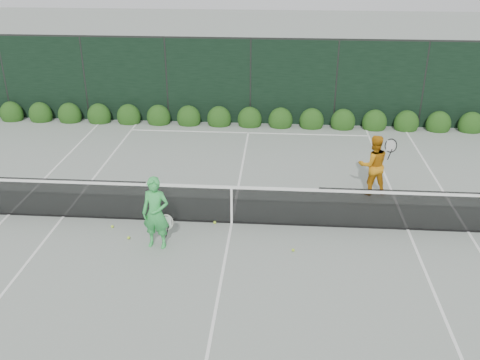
{
  "coord_description": "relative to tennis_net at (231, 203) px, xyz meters",
  "views": [
    {
      "loc": [
        1.04,
        -11.07,
        6.24
      ],
      "look_at": [
        0.18,
        0.3,
        1.0
      ],
      "focal_mm": 40.0,
      "sensor_mm": 36.0,
      "label": 1
    }
  ],
  "objects": [
    {
      "name": "court_lines",
      "position": [
        0.02,
        0.0,
        -0.53
      ],
      "size": [
        11.03,
        23.83,
        0.01
      ],
      "color": "white",
      "rests_on": "ground"
    },
    {
      "name": "hedge_row",
      "position": [
        0.02,
        7.15,
        -0.3
      ],
      "size": [
        31.66,
        0.65,
        0.94
      ],
      "color": "#143C10",
      "rests_on": "ground"
    },
    {
      "name": "ground",
      "position": [
        0.02,
        0.0,
        -0.53
      ],
      "size": [
        80.0,
        80.0,
        0.0
      ],
      "primitive_type": "plane",
      "color": "gray",
      "rests_on": "ground"
    },
    {
      "name": "tennis_net",
      "position": [
        0.0,
        0.0,
        0.0
      ],
      "size": [
        12.9,
        0.1,
        1.07
      ],
      "color": "black",
      "rests_on": "ground"
    },
    {
      "name": "tennis_balls",
      "position": [
        -0.97,
        -0.63,
        -0.5
      ],
      "size": [
        4.28,
        1.15,
        0.07
      ],
      "color": "#B6E132",
      "rests_on": "ground"
    },
    {
      "name": "windscreen_fence",
      "position": [
        0.02,
        -2.71,
        0.98
      ],
      "size": [
        32.0,
        21.07,
        3.06
      ],
      "color": "black",
      "rests_on": "ground"
    },
    {
      "name": "player_man",
      "position": [
        3.55,
        1.92,
        0.28
      ],
      "size": [
        0.94,
        0.74,
        1.62
      ],
      "rotation": [
        0.0,
        0.0,
        3.32
      ],
      "color": "orange",
      "rests_on": "ground"
    },
    {
      "name": "player_woman",
      "position": [
        -1.5,
        -1.13,
        0.29
      ],
      "size": [
        0.67,
        0.46,
        1.64
      ],
      "rotation": [
        0.0,
        0.0,
        -0.12
      ],
      "color": "green",
      "rests_on": "ground"
    }
  ]
}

